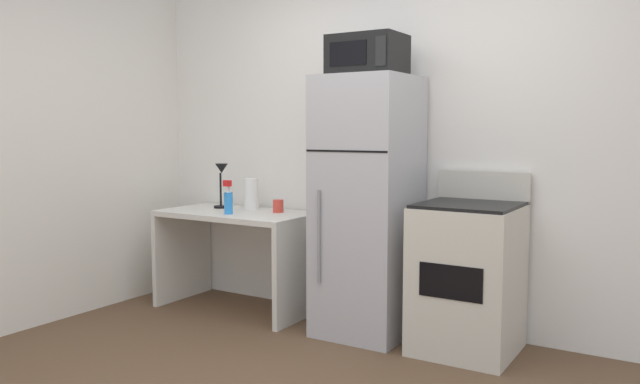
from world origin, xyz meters
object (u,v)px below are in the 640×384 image
Objects in this scene: desk at (237,241)px; spray_bottle at (228,201)px; microwave at (367,56)px; oven_range at (467,277)px; paper_towel_roll at (251,194)px; desk_lamp at (221,178)px; coffee_mug at (278,206)px; refrigerator at (368,207)px.

spray_bottle is at bearing -74.22° from desk.
microwave is 1.54m from oven_range.
oven_range is at bearing -4.19° from paper_towel_roll.
spray_bottle is 0.23× the size of oven_range.
desk_lamp is 1.58m from microwave.
coffee_mug is 0.37m from spray_bottle.
oven_range is at bearing 0.61° from refrigerator.
refrigerator reaches higher than spray_bottle.
microwave is at bearing -9.04° from coffee_mug.
refrigerator is 1.56× the size of oven_range.
desk is at bearing 179.43° from microwave.
desk_lamp reaches higher than paper_towel_roll.
refrigerator is at bearing -179.39° from oven_range.
paper_towel_roll is 0.14× the size of refrigerator.
spray_bottle is at bearing -174.56° from oven_range.
refrigerator is at bearing -7.57° from coffee_mug.
coffee_mug is 0.21× the size of microwave.
desk_lamp is 0.56m from coffee_mug.
refrigerator is (1.33, -0.08, -0.13)m from desk_lamp.
desk is 0.52m from desk_lamp.
desk_lamp is 2.08m from oven_range.
spray_bottle is 0.15× the size of refrigerator.
oven_range is (1.79, 0.02, -0.06)m from desk.
oven_range reaches higher than desk.
desk_lamp reaches higher than coffee_mug.
coffee_mug is 0.06× the size of refrigerator.
paper_towel_roll is at bearing 172.78° from refrigerator.
desk is at bearing -99.40° from paper_towel_roll.
paper_towel_roll is 0.30m from spray_bottle.
coffee_mug is at bearing 45.90° from spray_bottle.
microwave reaches higher than refrigerator.
microwave reaches higher than desk.
paper_towel_roll is at bearing 173.80° from coffee_mug.
paper_towel_roll reaches higher than desk.
microwave is (1.06, 0.14, 0.99)m from spray_bottle.
spray_bottle reaches higher than paper_towel_roll.
refrigerator is 3.72× the size of microwave.
spray_bottle reaches higher than coffee_mug.
microwave is (1.10, -0.01, 1.32)m from desk.
microwave is (1.33, -0.10, 0.85)m from desk_lamp.
coffee_mug is at bearing -6.20° from paper_towel_roll.
spray_bottle is at bearing -86.57° from paper_towel_roll.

